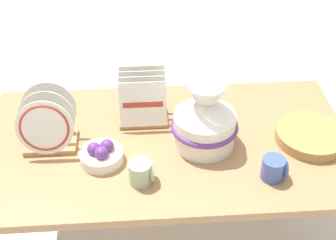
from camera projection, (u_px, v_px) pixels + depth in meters
name	position (u px, v px, depth m)	size (l,w,h in m)	color
display_table	(168.00, 154.00, 1.96)	(1.51, 0.81, 0.67)	#9E754C
ceramic_vase	(205.00, 119.00, 1.83)	(0.27, 0.27, 0.29)	white
dish_rack_round_plates	(48.00, 128.00, 1.84)	(0.22, 0.19, 0.24)	tan
dish_rack_square_plates	(143.00, 104.00, 1.99)	(0.20, 0.18, 0.22)	tan
wicker_charger_stack	(311.00, 136.00, 1.91)	(0.29, 0.29, 0.04)	#AD7F47
mug_sage_glaze	(142.00, 172.00, 1.71)	(0.09, 0.09, 0.09)	#9EB28E
mug_cobalt_glaze	(274.00, 168.00, 1.72)	(0.09, 0.09, 0.09)	#42569E
fruit_bowl	(101.00, 154.00, 1.80)	(0.17, 0.17, 0.09)	silver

